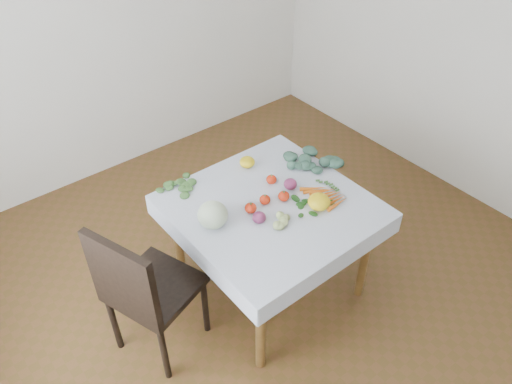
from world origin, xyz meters
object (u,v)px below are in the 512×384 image
at_px(table, 271,217).
at_px(heirloom_back, 247,162).
at_px(cabbage, 213,215).
at_px(chair, 142,288).
at_px(carrot_bunch, 327,195).

height_order(table, heirloom_back, heirloom_back).
bearing_deg(heirloom_back, cabbage, -147.04).
distance_m(chair, cabbage, 0.57).
height_order(chair, cabbage, chair).
bearing_deg(chair, table, -3.99).
xyz_separation_m(chair, heirloom_back, (1.02, 0.34, 0.21)).
bearing_deg(table, cabbage, 169.21).
relative_size(table, heirloom_back, 9.65).
distance_m(chair, carrot_bunch, 1.24).
bearing_deg(cabbage, carrot_bunch, -18.40).
height_order(table, chair, chair).
relative_size(cabbage, heirloom_back, 1.71).
distance_m(chair, heirloom_back, 1.09).
xyz_separation_m(table, cabbage, (-0.38, 0.07, 0.18)).
distance_m(table, heirloom_back, 0.45).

